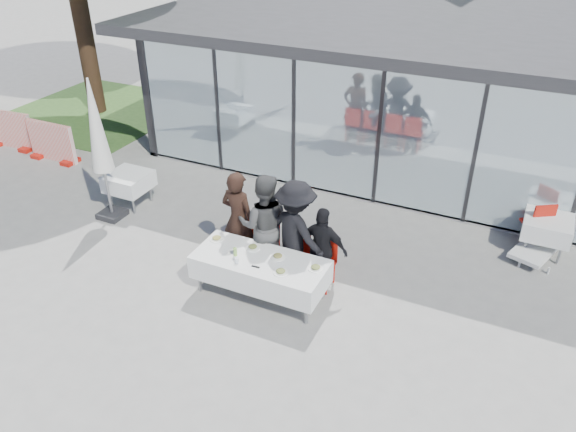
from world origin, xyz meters
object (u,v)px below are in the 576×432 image
object	(u,v)px
diner_chair_c	(297,251)
plate_b	(253,247)
spare_chair_b	(539,222)
diner_chair_d	(323,258)
plate_a	(217,238)
diner_chair_a	(241,236)
plate_c	(278,256)
plate_extra	(281,272)
juice_bottle	(235,252)
spare_table_left	(129,182)
lounger	(542,240)
diner_d	(322,248)
market_umbrella	(97,134)
diner_b	(264,224)
diner_chair_b	(266,243)
diner_c	(296,232)
plate_d	(316,268)
spare_table_right	(547,227)
folded_eyeglasses	(256,267)
diner_a	(238,219)
dining_table	(260,269)

from	to	relation	value
diner_chair_c	plate_b	world-z (taller)	diner_chair_c
diner_chair_c	spare_chair_b	world-z (taller)	same
diner_chair_d	plate_a	bearing A→B (deg)	-162.89
diner_chair_a	plate_c	bearing A→B (deg)	-29.53
plate_a	plate_extra	distance (m)	1.49
plate_extra	diner_chair_d	bearing A→B (deg)	69.86
plate_a	spare_chair_b	world-z (taller)	spare_chair_b
spare_chair_b	juice_bottle	bearing A→B (deg)	-140.99
spare_table_left	lounger	xyz separation A→B (m)	(8.30, 1.82, -0.30)
diner_chair_a	spare_chair_b	world-z (taller)	same
diner_chair_c	spare_chair_b	xyz separation A→B (m)	(3.80, 2.84, 0.00)
diner_chair_c	diner_d	distance (m)	0.56
diner_chair_a	market_umbrella	size ratio (longest dim) A/B	0.33
diner_b	juice_bottle	distance (m)	0.81
diner_chair_b	diner_d	world-z (taller)	diner_d
diner_c	lounger	bearing A→B (deg)	-126.78
plate_a	plate_d	bearing A→B (deg)	-2.14
diner_chair_d	spare_table_right	size ratio (longest dim) A/B	1.13
folded_eyeglasses	plate_b	bearing A→B (deg)	122.91
diner_c	folded_eyeglasses	world-z (taller)	diner_c
diner_a	folded_eyeglasses	xyz separation A→B (m)	(0.84, -0.94, -0.18)
diner_chair_b	diner_chair_d	size ratio (longest dim) A/B	1.00
diner_chair_a	diner_b	size ratio (longest dim) A/B	0.51
plate_d	juice_bottle	xyz separation A→B (m)	(-1.36, -0.22, 0.05)
plate_a	diner_a	bearing A→B (deg)	71.99
plate_d	spare_chair_b	distance (m)	4.71
dining_table	folded_eyeglasses	size ratio (longest dim) A/B	16.14
folded_eyeglasses	plate_a	bearing A→B (deg)	156.48
market_umbrella	plate_b	bearing A→B (deg)	-11.44
diner_chair_a	spare_chair_b	xyz separation A→B (m)	(4.92, 2.84, 0.00)
juice_bottle	spare_chair_b	size ratio (longest dim) A/B	0.15
diner_a	juice_bottle	xyz separation A→B (m)	(0.38, -0.79, -0.11)
diner_chair_a	diner_chair_c	world-z (taller)	same
diner_chair_b	spare_chair_b	distance (m)	5.24
plate_d	spare_table_right	xyz separation A→B (m)	(3.34, 3.31, -0.22)
plate_extra	spare_chair_b	bearing A→B (deg)	46.18
folded_eyeglasses	market_umbrella	world-z (taller)	market_umbrella
plate_a	diner_chair_c	bearing A→B (deg)	23.19
diner_chair_a	diner_chair_b	xyz separation A→B (m)	(0.52, 0.00, 0.00)
diner_d	market_umbrella	world-z (taller)	market_umbrella
plate_extra	juice_bottle	distance (m)	0.91
spare_table_left	market_umbrella	size ratio (longest dim) A/B	0.29
diner_chair_d	diner_chair_a	bearing A→B (deg)	180.00
plate_b	market_umbrella	distance (m)	4.05
plate_b	spare_table_left	distance (m)	4.05
plate_b	plate_c	bearing A→B (deg)	-7.44
diner_a	diner_b	distance (m)	0.52
diner_chair_c	lounger	size ratio (longest dim) A/B	0.67
diner_b	diner_d	world-z (taller)	diner_b
diner_d	plate_c	xyz separation A→B (m)	(-0.58, -0.54, 0.01)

